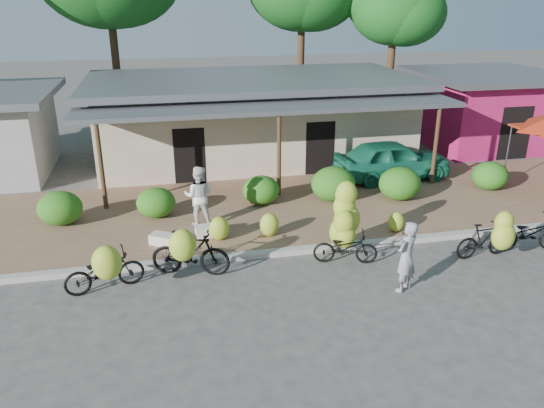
{
  "coord_description": "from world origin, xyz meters",
  "views": [
    {
      "loc": [
        -3.76,
        -10.18,
        6.4
      ],
      "look_at": [
        -0.98,
        2.66,
        1.2
      ],
      "focal_mm": 35.0,
      "sensor_mm": 36.0,
      "label": 1
    }
  ],
  "objects": [
    {
      "name": "hedge_1",
      "position": [
        -4.04,
        5.05,
        0.58
      ],
      "size": [
        1.17,
        1.05,
        0.91
      ],
      "primitive_type": "ellipsoid",
      "color": "#296216",
      "rests_on": "sidewalk"
    },
    {
      "name": "ground",
      "position": [
        0.0,
        0.0,
        0.0
      ],
      "size": [
        100.0,
        100.0,
        0.0
      ],
      "primitive_type": "plane",
      "color": "#484543",
      "rests_on": "ground"
    },
    {
      "name": "loose_banana_c",
      "position": [
        2.59,
        2.51,
        0.41
      ],
      "size": [
        0.47,
        0.4,
        0.58
      ],
      "primitive_type": "ellipsoid",
      "color": "#B2C932",
      "rests_on": "sidewalk"
    },
    {
      "name": "tree_near_right",
      "position": [
        7.31,
        14.61,
        5.88
      ],
      "size": [
        4.38,
        4.19,
        7.51
      ],
      "color": "#4D2E1E",
      "rests_on": "ground"
    },
    {
      "name": "shop_pink",
      "position": [
        10.5,
        10.99,
        1.67
      ],
      "size": [
        6.0,
        6.0,
        3.25
      ],
      "color": "#C41E56",
      "rests_on": "ground"
    },
    {
      "name": "teal_van",
      "position": [
        4.39,
        6.89,
        0.84
      ],
      "size": [
        4.31,
        1.92,
        1.44
      ],
      "primitive_type": "imported",
      "rotation": [
        0.0,
        0.0,
        1.62
      ],
      "color": "#186F51",
      "rests_on": "sidewalk"
    },
    {
      "name": "bike_left",
      "position": [
        -3.29,
        1.34,
        0.67
      ],
      "size": [
        2.01,
        1.43,
        1.49
      ],
      "rotation": [
        0.0,
        0.0,
        1.27
      ],
      "color": "black",
      "rests_on": "ground"
    },
    {
      "name": "bike_center",
      "position": [
        0.7,
        1.53,
        0.8
      ],
      "size": [
        1.72,
        1.33,
        2.02
      ],
      "rotation": [
        0.0,
        0.0,
        1.3
      ],
      "color": "black",
      "rests_on": "ground"
    },
    {
      "name": "sack_near",
      "position": [
        -2.58,
        3.36,
        0.27
      ],
      "size": [
        0.88,
        0.46,
        0.3
      ],
      "primitive_type": "cube",
      "rotation": [
        0.0,
        0.0,
        0.07
      ],
      "color": "beige",
      "rests_on": "sidewalk"
    },
    {
      "name": "hedge_4",
      "position": [
        3.77,
        4.87,
        0.66
      ],
      "size": [
        1.38,
        1.25,
        1.08
      ],
      "primitive_type": "ellipsoid",
      "color": "#296216",
      "rests_on": "sidewalk"
    },
    {
      "name": "hedge_2",
      "position": [
        -0.74,
        5.45,
        0.58
      ],
      "size": [
        1.18,
        1.07,
        0.92
      ],
      "primitive_type": "ellipsoid",
      "color": "#296216",
      "rests_on": "sidewalk"
    },
    {
      "name": "bike_right",
      "position": [
        4.25,
        0.59,
        0.65
      ],
      "size": [
        1.63,
        1.19,
        1.53
      ],
      "rotation": [
        0.0,
        0.0,
        1.65
      ],
      "color": "black",
      "rests_on": "ground"
    },
    {
      "name": "hedge_3",
      "position": [
        1.61,
        5.24,
        0.68
      ],
      "size": [
        1.44,
        1.3,
        1.13
      ],
      "primitive_type": "ellipsoid",
      "color": "#296216",
      "rests_on": "sidewalk"
    },
    {
      "name": "curb",
      "position": [
        0.0,
        2.0,
        0.07
      ],
      "size": [
        60.0,
        0.25,
        0.15
      ],
      "primitive_type": "cube",
      "color": "#A8A399",
      "rests_on": "ground"
    },
    {
      "name": "bystander",
      "position": [
        -2.8,
        4.2,
        1.01
      ],
      "size": [
        1.0,
        0.87,
        1.77
      ],
      "primitive_type": "imported",
      "rotation": [
        0.0,
        0.0,
        2.89
      ],
      "color": "silver",
      "rests_on": "sidewalk"
    },
    {
      "name": "sack_far",
      "position": [
        -3.87,
        3.05,
        0.26
      ],
      "size": [
        0.84,
        0.72,
        0.28
      ],
      "primitive_type": "cube",
      "rotation": [
        0.0,
        0.0,
        -0.56
      ],
      "color": "beige",
      "rests_on": "sidewalk"
    },
    {
      "name": "sidewalk",
      "position": [
        0.0,
        5.0,
        0.06
      ],
      "size": [
        60.0,
        6.0,
        0.12
      ],
      "primitive_type": "cube",
      "color": "#8F6B4D",
      "rests_on": "ground"
    },
    {
      "name": "bike_far_left",
      "position": [
        -5.23,
        1.01,
        0.58
      ],
      "size": [
        1.92,
        1.43,
        1.41
      ],
      "rotation": [
        0.0,
        0.0,
        1.82
      ],
      "color": "black",
      "rests_on": "ground"
    },
    {
      "name": "hedge_0",
      "position": [
        -6.77,
        5.07,
        0.62
      ],
      "size": [
        1.28,
        1.15,
        1.0
      ],
      "primitive_type": "ellipsoid",
      "color": "#296216",
      "rests_on": "sidewalk"
    },
    {
      "name": "loose_banana_a",
      "position": [
        -2.38,
        3.02,
        0.46
      ],
      "size": [
        0.54,
        0.46,
        0.68
      ],
      "primitive_type": "ellipsoid",
      "color": "#B2C932",
      "rests_on": "sidewalk"
    },
    {
      "name": "hedge_5",
      "position": [
        7.23,
        5.11,
        0.61
      ],
      "size": [
        1.24,
        1.12,
        0.97
      ],
      "primitive_type": "ellipsoid",
      "color": "#296216",
      "rests_on": "sidewalk"
    },
    {
      "name": "loose_banana_b",
      "position": [
        -0.98,
        2.99,
        0.46
      ],
      "size": [
        0.54,
        0.46,
        0.68
      ],
      "primitive_type": "ellipsoid",
      "color": "#B2C932",
      "rests_on": "sidewalk"
    },
    {
      "name": "bike_far_right",
      "position": [
        5.63,
        0.88,
        0.49
      ],
      "size": [
        1.94,
        0.86,
        0.99
      ],
      "rotation": [
        0.0,
        0.0,
        1.46
      ],
      "color": "black",
      "rests_on": "ground"
    },
    {
      "name": "shop_main",
      "position": [
        0.0,
        10.93,
        1.72
      ],
      "size": [
        13.0,
        8.5,
        3.35
      ],
      "color": "beige",
      "rests_on": "ground"
    },
    {
      "name": "vendor",
      "position": [
        1.5,
        -0.33,
        0.86
      ],
      "size": [
        0.75,
        0.69,
        1.72
      ],
      "primitive_type": "imported",
      "rotation": [
        0.0,
        0.0,
        3.72
      ],
      "color": "gray",
      "rests_on": "ground"
    }
  ]
}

